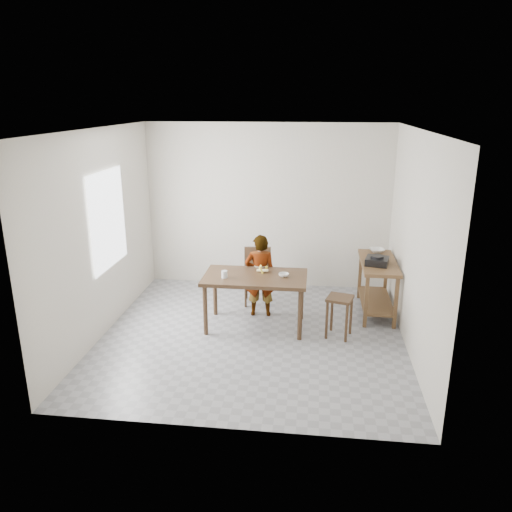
# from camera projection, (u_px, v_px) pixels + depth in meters

# --- Properties ---
(floor) EXTENTS (4.00, 4.00, 0.04)m
(floor) POSITION_uv_depth(u_px,v_px,m) (252.00, 337.00, 6.71)
(floor) COLOR gray
(floor) RESTS_ON ground
(ceiling) EXTENTS (4.00, 4.00, 0.04)m
(ceiling) POSITION_uv_depth(u_px,v_px,m) (252.00, 127.00, 5.89)
(ceiling) COLOR white
(ceiling) RESTS_ON wall_back
(wall_back) EXTENTS (4.00, 0.04, 2.70)m
(wall_back) POSITION_uv_depth(u_px,v_px,m) (268.00, 207.00, 8.22)
(wall_back) COLOR beige
(wall_back) RESTS_ON ground
(wall_front) EXTENTS (4.00, 0.04, 2.70)m
(wall_front) POSITION_uv_depth(u_px,v_px,m) (223.00, 300.00, 4.39)
(wall_front) COLOR beige
(wall_front) RESTS_ON ground
(wall_left) EXTENTS (0.04, 4.00, 2.70)m
(wall_left) POSITION_uv_depth(u_px,v_px,m) (100.00, 234.00, 6.53)
(wall_left) COLOR beige
(wall_left) RESTS_ON ground
(wall_right) EXTENTS (0.04, 4.00, 2.70)m
(wall_right) POSITION_uv_depth(u_px,v_px,m) (416.00, 244.00, 6.07)
(wall_right) COLOR beige
(wall_right) RESTS_ON ground
(window_pane) EXTENTS (0.02, 1.10, 1.30)m
(window_pane) POSITION_uv_depth(u_px,v_px,m) (108.00, 220.00, 6.67)
(window_pane) COLOR white
(window_pane) RESTS_ON wall_left
(dining_table) EXTENTS (1.40, 0.80, 0.75)m
(dining_table) POSITION_uv_depth(u_px,v_px,m) (255.00, 301.00, 6.88)
(dining_table) COLOR #3F2A1A
(dining_table) RESTS_ON floor
(prep_counter) EXTENTS (0.50, 1.20, 0.80)m
(prep_counter) POSITION_uv_depth(u_px,v_px,m) (377.00, 287.00, 7.34)
(prep_counter) COLOR brown
(prep_counter) RESTS_ON floor
(child) EXTENTS (0.47, 0.33, 1.22)m
(child) POSITION_uv_depth(u_px,v_px,m) (260.00, 276.00, 7.19)
(child) COLOR white
(child) RESTS_ON floor
(dining_chair) EXTENTS (0.45, 0.45, 0.85)m
(dining_chair) POSITION_uv_depth(u_px,v_px,m) (257.00, 277.00, 7.68)
(dining_chair) COLOR #3F2A1A
(dining_chair) RESTS_ON floor
(stool) EXTENTS (0.39, 0.39, 0.56)m
(stool) POSITION_uv_depth(u_px,v_px,m) (339.00, 317.00, 6.62)
(stool) COLOR #3F2A1A
(stool) RESTS_ON floor
(glass_tumbler) EXTENTS (0.10, 0.10, 0.10)m
(glass_tumbler) POSITION_uv_depth(u_px,v_px,m) (224.00, 274.00, 6.68)
(glass_tumbler) COLOR silver
(glass_tumbler) RESTS_ON dining_table
(small_bowl) EXTENTS (0.17, 0.17, 0.04)m
(small_bowl) POSITION_uv_depth(u_px,v_px,m) (284.00, 275.00, 6.73)
(small_bowl) COLOR silver
(small_bowl) RESTS_ON dining_table
(banana) EXTENTS (0.21, 0.16, 0.07)m
(banana) POSITION_uv_depth(u_px,v_px,m) (263.00, 270.00, 6.89)
(banana) COLOR gold
(banana) RESTS_ON dining_table
(serving_bowl) EXTENTS (0.27, 0.27, 0.06)m
(serving_bowl) POSITION_uv_depth(u_px,v_px,m) (377.00, 250.00, 7.63)
(serving_bowl) COLOR silver
(serving_bowl) RESTS_ON prep_counter
(gas_burner) EXTENTS (0.37, 0.37, 0.10)m
(gas_burner) POSITION_uv_depth(u_px,v_px,m) (377.00, 261.00, 7.06)
(gas_burner) COLOR black
(gas_burner) RESTS_ON prep_counter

